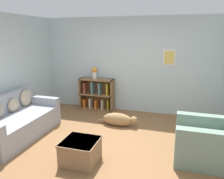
# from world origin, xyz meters

# --- Properties ---
(ground_plane) EXTENTS (14.00, 14.00, 0.00)m
(ground_plane) POSITION_xyz_m (0.00, 0.00, 0.00)
(ground_plane) COLOR brown
(wall_back) EXTENTS (5.60, 0.13, 2.60)m
(wall_back) POSITION_xyz_m (0.00, 2.25, 1.30)
(wall_back) COLOR silver
(wall_back) RESTS_ON ground_plane
(couch) EXTENTS (0.94, 1.91, 0.87)m
(couch) POSITION_xyz_m (-2.00, -0.12, 0.32)
(couch) COLOR #9399A3
(couch) RESTS_ON ground_plane
(bookshelf) EXTENTS (0.99, 0.33, 0.90)m
(bookshelf) POSITION_xyz_m (-0.96, 2.04, 0.44)
(bookshelf) COLOR olive
(bookshelf) RESTS_ON ground_plane
(recliner_chair) EXTENTS (1.03, 0.90, 1.10)m
(recliner_chair) POSITION_xyz_m (1.86, 0.06, 0.37)
(recliner_chair) COLOR gray
(recliner_chair) RESTS_ON ground_plane
(coffee_table) EXTENTS (0.59, 0.58, 0.40)m
(coffee_table) POSITION_xyz_m (-0.24, -0.64, 0.22)
(coffee_table) COLOR #846647
(coffee_table) RESTS_ON ground_plane
(dog) EXTENTS (0.99, 0.28, 0.31)m
(dog) POSITION_xyz_m (-0.04, 1.05, 0.16)
(dog) COLOR #9E7A4C
(dog) RESTS_ON ground_plane
(vase) EXTENTS (0.15, 0.15, 0.33)m
(vase) POSITION_xyz_m (-1.01, 2.02, 1.09)
(vase) COLOR silver
(vase) RESTS_ON bookshelf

